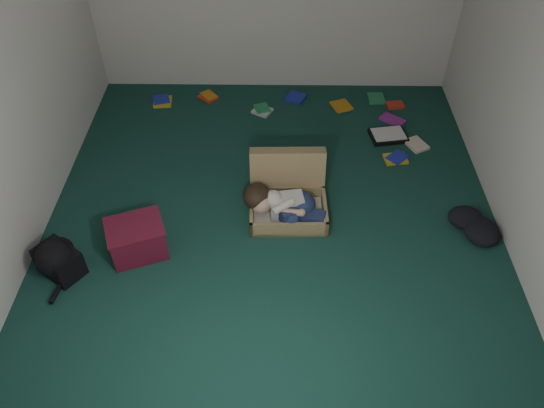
{
  "coord_description": "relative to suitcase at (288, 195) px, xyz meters",
  "views": [
    {
      "loc": [
        0.04,
        -3.29,
        3.42
      ],
      "look_at": [
        0.0,
        -0.15,
        0.35
      ],
      "focal_mm": 35.0,
      "sensor_mm": 36.0,
      "label": 1
    }
  ],
  "objects": [
    {
      "name": "person",
      "position": [
        -0.04,
        -0.17,
        0.04
      ],
      "size": [
        0.74,
        0.35,
        0.31
      ],
      "rotation": [
        0.0,
        0.0,
        0.02
      ],
      "color": "silver",
      "rests_on": "suitcase"
    },
    {
      "name": "wall_front",
      "position": [
        -0.14,
        -2.43,
        1.15
      ],
      "size": [
        4.5,
        0.0,
        4.5
      ],
      "primitive_type": "plane",
      "rotation": [
        -1.57,
        0.0,
        0.0
      ],
      "color": "silver",
      "rests_on": "ground"
    },
    {
      "name": "suitcase",
      "position": [
        0.0,
        0.0,
        0.0
      ],
      "size": [
        0.7,
        0.68,
        0.5
      ],
      "rotation": [
        0.0,
        0.0,
        0.02
      ],
      "color": "#9D8556",
      "rests_on": "floor"
    },
    {
      "name": "paper_tray",
      "position": [
        1.07,
        1.06,
        -0.12
      ],
      "size": [
        0.41,
        0.34,
        0.05
      ],
      "rotation": [
        0.0,
        0.0,
        0.17
      ],
      "color": "black",
      "rests_on": "floor"
    },
    {
      "name": "backpack",
      "position": [
        -1.84,
        -0.78,
        -0.02
      ],
      "size": [
        0.56,
        0.54,
        0.26
      ],
      "primitive_type": null,
      "rotation": [
        0.0,
        0.0,
        -0.63
      ],
      "color": "black",
      "rests_on": "floor"
    },
    {
      "name": "clothing_pile",
      "position": [
        1.56,
        -0.31,
        -0.07
      ],
      "size": [
        0.61,
        0.56,
        0.15
      ],
      "primitive_type": null,
      "rotation": [
        0.0,
        0.0,
        -0.43
      ],
      "color": "black",
      "rests_on": "floor"
    },
    {
      "name": "maroon_bin",
      "position": [
        -1.25,
        -0.56,
        0.01
      ],
      "size": [
        0.55,
        0.5,
        0.32
      ],
      "rotation": [
        0.0,
        0.0,
        0.36
      ],
      "color": "maroon",
      "rests_on": "floor"
    },
    {
      "name": "book_scatter",
      "position": [
        0.4,
        1.47,
        -0.14
      ],
      "size": [
        2.98,
        1.36,
        0.02
      ],
      "color": "gold",
      "rests_on": "floor"
    },
    {
      "name": "floor",
      "position": [
        -0.14,
        -0.18,
        -0.15
      ],
      "size": [
        4.5,
        4.5,
        0.0
      ],
      "primitive_type": "plane",
      "color": "#153C32",
      "rests_on": "ground"
    }
  ]
}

